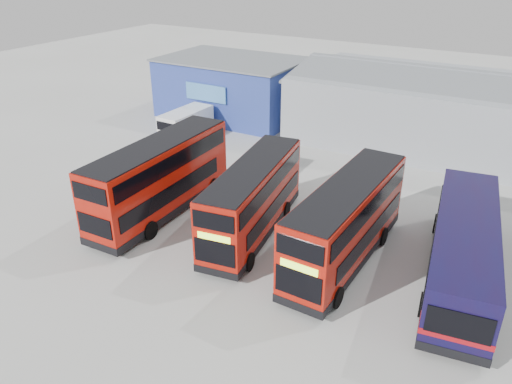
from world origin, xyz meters
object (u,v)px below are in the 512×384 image
at_px(double_decker_centre, 253,201).
at_px(double_decker_right, 346,224).
at_px(maintenance_shed, 500,119).
at_px(single_decker_blue, 463,251).
at_px(double_decker_left, 160,179).
at_px(office_block, 232,87).
at_px(panel_van, 186,122).

relative_size(double_decker_centre, double_decker_right, 0.97).
xyz_separation_m(maintenance_shed, single_decker_blue, (0.66, -18.19, -1.05)).
relative_size(double_decker_left, double_decker_right, 1.04).
relative_size(maintenance_shed, double_decker_centre, 3.17).
bearing_deg(single_decker_blue, office_block, -43.29).
distance_m(double_decker_left, double_decker_right, 10.90).
bearing_deg(office_block, maintenance_shed, 5.21).
xyz_separation_m(maintenance_shed, double_decker_left, (-15.42, -19.98, -0.44)).
xyz_separation_m(double_decker_left, double_decker_centre, (5.70, 0.64, -0.19)).
distance_m(single_decker_blue, panel_van, 24.65).
xyz_separation_m(office_block, double_decker_right, (17.47, -17.38, -0.51)).
distance_m(double_decker_centre, double_decker_right, 5.19).
bearing_deg(office_block, double_decker_centre, -54.67).
distance_m(maintenance_shed, double_decker_right, 19.92).
relative_size(office_block, double_decker_right, 1.24).
distance_m(maintenance_shed, panel_van, 23.87).
relative_size(office_block, single_decker_blue, 1.04).
relative_size(maintenance_shed, panel_van, 6.12).
distance_m(maintenance_shed, double_decker_left, 25.24).
bearing_deg(double_decker_right, double_decker_left, -175.04).
bearing_deg(maintenance_shed, panel_van, -158.28).
distance_m(double_decker_right, panel_van, 20.56).
bearing_deg(double_decker_centre, panel_van, 131.12).
distance_m(double_decker_right, single_decker_blue, 5.35).
bearing_deg(panel_van, maintenance_shed, 23.15).
distance_m(office_block, double_decker_left, 19.15).
bearing_deg(double_decker_right, double_decker_centre, -178.70).
height_order(maintenance_shed, double_decker_centre, maintenance_shed).
distance_m(office_block, panel_van, 6.95).
relative_size(double_decker_right, panel_van, 1.99).
bearing_deg(double_decker_centre, office_block, 116.70).
bearing_deg(single_decker_blue, double_decker_left, -1.39).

